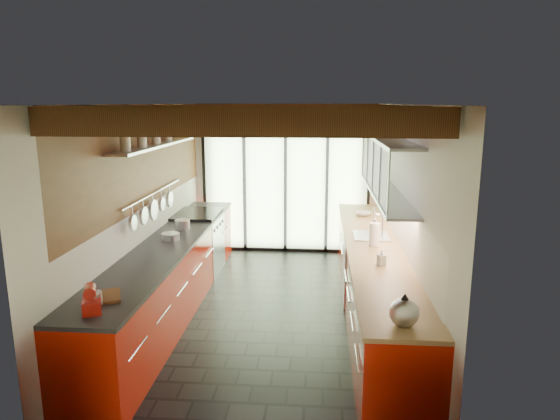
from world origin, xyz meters
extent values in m
plane|color=black|center=(0.00, 0.00, 0.00)|extent=(5.50, 5.50, 0.00)
plane|color=silver|center=(0.00, 2.75, 1.30)|extent=(3.20, 0.00, 3.20)
plane|color=silver|center=(0.00, -2.75, 1.30)|extent=(3.20, 0.00, 3.20)
plane|color=silver|center=(-1.60, 0.00, 1.30)|extent=(0.00, 5.50, 5.50)
plane|color=silver|center=(1.60, 0.00, 1.30)|extent=(0.00, 5.50, 5.50)
plane|color=#472814|center=(0.00, 0.00, 2.60)|extent=(5.50, 5.50, 0.00)
cube|color=#593316|center=(0.00, -2.25, 2.48)|extent=(3.14, 0.14, 0.22)
cube|color=#593316|center=(0.00, -1.35, 2.48)|extent=(3.14, 0.14, 0.22)
cube|color=#593316|center=(0.00, -0.45, 2.48)|extent=(3.14, 0.14, 0.22)
cube|color=#593316|center=(0.00, 0.45, 2.48)|extent=(3.14, 0.14, 0.22)
cube|color=#593316|center=(0.00, 1.35, 2.48)|extent=(3.14, 0.14, 0.22)
cube|color=#593316|center=(0.00, 2.25, 2.48)|extent=(3.14, 0.14, 0.22)
cube|color=brown|center=(0.00, 2.71, 2.35)|extent=(3.14, 0.06, 0.50)
plane|color=brown|center=(-1.57, 0.20, 1.98)|extent=(0.00, 4.90, 4.90)
plane|color=#C6EAAD|center=(0.00, 2.73, 1.08)|extent=(2.90, 0.00, 2.90)
cube|color=black|center=(-1.45, 2.72, 1.07)|extent=(0.05, 0.04, 2.15)
cube|color=black|center=(1.45, 2.72, 1.07)|extent=(0.05, 0.04, 2.15)
cube|color=black|center=(0.00, 2.69, 1.07)|extent=(0.06, 0.05, 2.15)
cube|color=black|center=(0.00, 2.69, 2.15)|extent=(2.90, 0.05, 0.06)
cylinder|color=red|center=(0.00, 2.67, 2.35)|extent=(0.34, 0.04, 0.34)
cylinder|color=beige|center=(0.00, 2.65, 2.35)|extent=(0.28, 0.02, 0.28)
cube|color=#B71807|center=(-1.28, 0.00, 0.44)|extent=(0.65, 5.00, 0.88)
cube|color=black|center=(-1.28, 0.00, 0.90)|extent=(0.68, 5.00, 0.04)
cube|color=silver|center=(-1.28, 1.45, 0.44)|extent=(0.66, 0.90, 0.90)
cube|color=black|center=(-1.28, 1.45, 0.93)|extent=(0.65, 0.90, 0.06)
cube|color=#B71807|center=(1.28, 0.00, 0.44)|extent=(0.65, 5.00, 0.88)
cube|color=#A4874F|center=(1.28, 0.00, 0.90)|extent=(0.68, 5.00, 0.04)
cube|color=white|center=(0.95, 0.40, 0.44)|extent=(0.02, 0.60, 0.84)
cube|color=silver|center=(1.28, 0.40, 0.93)|extent=(0.45, 0.52, 0.02)
cylinder|color=silver|center=(1.42, 0.40, 1.10)|extent=(0.02, 0.02, 0.34)
torus|color=silver|center=(1.36, 0.40, 1.27)|extent=(0.14, 0.02, 0.14)
plane|color=silver|center=(1.26, 0.30, 1.85)|extent=(0.00, 3.00, 3.00)
cube|color=#9EA0A5|center=(1.43, 0.30, 1.51)|extent=(0.34, 3.00, 0.03)
cube|color=#9EA0A5|center=(1.43, 0.30, 2.19)|extent=(0.34, 3.00, 0.03)
cylinder|color=silver|center=(-1.54, 0.30, 1.47)|extent=(0.02, 2.20, 0.02)
cube|color=silver|center=(-1.45, 0.20, 2.10)|extent=(0.28, 2.60, 0.03)
cylinder|color=silver|center=(-1.50, -0.60, 1.29)|extent=(0.04, 0.18, 0.18)
cylinder|color=silver|center=(-1.50, -0.25, 1.29)|extent=(0.04, 0.22, 0.22)
cylinder|color=silver|center=(-1.50, 0.10, 1.29)|extent=(0.04, 0.26, 0.26)
cylinder|color=silver|center=(-1.50, 0.45, 1.29)|extent=(0.04, 0.18, 0.18)
cylinder|color=silver|center=(-1.50, 0.80, 1.29)|extent=(0.04, 0.22, 0.22)
cube|color=#B1170E|center=(-1.27, -2.18, 0.98)|extent=(0.24, 0.29, 0.11)
cylinder|color=#B1170E|center=(-1.27, -2.20, 1.10)|extent=(0.16, 0.19, 0.10)
cylinder|color=silver|center=(-1.27, -2.13, 1.01)|extent=(0.17, 0.17, 0.11)
cylinder|color=silver|center=(-1.27, 0.59, 0.98)|extent=(0.26, 0.26, 0.13)
cylinder|color=silver|center=(-1.27, 0.03, 0.96)|extent=(0.29, 0.29, 0.09)
cube|color=brown|center=(-1.27, -1.90, 0.93)|extent=(0.34, 0.39, 0.03)
sphere|color=silver|center=(1.27, -2.25, 1.04)|extent=(0.30, 0.30, 0.23)
cone|color=black|center=(1.27, -2.25, 1.16)|extent=(0.11, 0.11, 0.06)
cylinder|color=silver|center=(1.27, -2.12, 1.05)|extent=(0.06, 0.09, 0.05)
cylinder|color=white|center=(1.27, -0.03, 1.06)|extent=(0.15, 0.15, 0.28)
cylinder|color=silver|center=(1.27, -0.03, 1.23)|extent=(0.03, 0.03, 0.05)
imported|color=silver|center=(1.27, -0.78, 1.01)|extent=(0.10, 0.10, 0.17)
imported|color=silver|center=(1.27, 1.61, 0.95)|extent=(0.31, 0.31, 0.06)
camera|label=1|loc=(0.60, -5.93, 2.62)|focal=32.00mm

